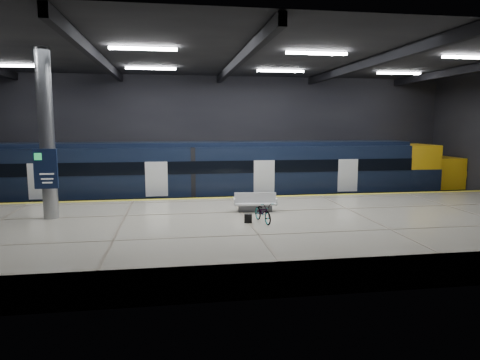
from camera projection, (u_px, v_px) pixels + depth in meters
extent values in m
plane|color=black|center=(238.00, 230.00, 20.14)|extent=(30.00, 30.00, 0.00)
cube|color=black|center=(219.00, 139.00, 27.46)|extent=(30.00, 0.10, 8.00)
cube|color=black|center=(281.00, 160.00, 11.79)|extent=(30.00, 0.10, 8.00)
cube|color=black|center=(238.00, 56.00, 19.10)|extent=(30.00, 16.00, 0.10)
cube|color=black|center=(99.00, 59.00, 18.21)|extent=(0.25, 16.00, 0.40)
cube|color=black|center=(238.00, 62.00, 19.14)|extent=(0.25, 16.00, 0.40)
cube|color=black|center=(364.00, 65.00, 20.06)|extent=(0.25, 16.00, 0.40)
cube|color=black|center=(479.00, 67.00, 20.98)|extent=(0.25, 16.00, 0.40)
cube|color=white|center=(143.00, 49.00, 16.55)|extent=(2.60, 0.18, 0.10)
cube|color=white|center=(317.00, 53.00, 17.62)|extent=(2.60, 0.18, 0.10)
cube|color=white|center=(470.00, 57.00, 18.70)|extent=(2.60, 0.18, 0.10)
cube|color=white|center=(8.00, 66.00, 21.35)|extent=(2.60, 0.18, 0.10)
cube|color=white|center=(151.00, 68.00, 22.42)|extent=(2.60, 0.18, 0.10)
cube|color=white|center=(281.00, 71.00, 23.50)|extent=(2.60, 0.18, 0.10)
cube|color=white|center=(399.00, 73.00, 24.57)|extent=(2.60, 0.18, 0.10)
cube|color=beige|center=(247.00, 232.00, 17.62)|extent=(30.00, 11.00, 1.10)
cube|color=yellow|center=(230.00, 198.00, 22.69)|extent=(30.00, 0.40, 0.01)
cube|color=gray|center=(225.00, 209.00, 24.82)|extent=(30.00, 0.08, 0.16)
cube|color=gray|center=(223.00, 204.00, 26.23)|extent=(30.00, 0.08, 0.16)
cube|color=black|center=(209.00, 199.00, 25.33)|extent=(24.00, 2.58, 0.80)
cube|color=black|center=(209.00, 170.00, 25.10)|extent=(24.00, 2.80, 2.75)
cube|color=black|center=(209.00, 144.00, 24.90)|extent=(24.00, 2.30, 0.24)
cube|color=black|center=(211.00, 167.00, 23.68)|extent=(24.00, 0.04, 0.70)
cube|color=white|center=(264.00, 177.00, 24.21)|extent=(1.20, 0.05, 1.90)
cube|color=yellow|center=(414.00, 166.00, 27.10)|extent=(2.00, 2.80, 2.75)
ellipsoid|color=yellow|center=(451.00, 173.00, 27.56)|extent=(3.60, 2.52, 1.90)
cube|color=black|center=(418.00, 163.00, 27.12)|extent=(1.60, 2.38, 0.80)
cube|color=#595B60|center=(255.00, 208.00, 19.14)|extent=(1.54, 0.64, 0.28)
cube|color=silver|center=(255.00, 203.00, 19.11)|extent=(1.95, 1.01, 0.07)
cube|color=silver|center=(255.00, 198.00, 19.08)|extent=(1.86, 0.29, 0.47)
cube|color=silver|center=(234.00, 201.00, 19.06)|extent=(0.15, 0.79, 0.28)
cube|color=silver|center=(276.00, 201.00, 19.14)|extent=(0.15, 0.79, 0.28)
imported|color=#99999E|center=(263.00, 212.00, 16.95)|extent=(0.82, 1.64, 0.82)
cube|color=black|center=(248.00, 218.00, 16.88)|extent=(0.33, 0.24, 0.35)
cylinder|color=#9EA0A5|center=(47.00, 135.00, 17.34)|extent=(0.60, 0.60, 6.90)
cube|color=#101B3B|center=(46.00, 169.00, 17.11)|extent=(0.90, 0.12, 1.60)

